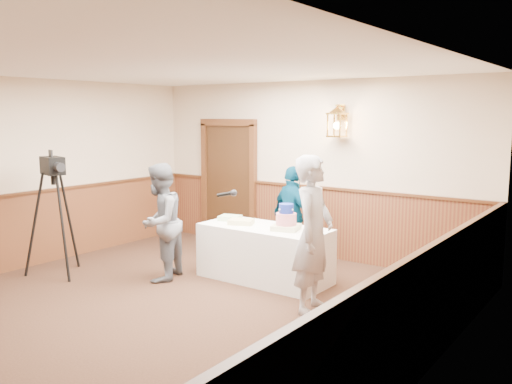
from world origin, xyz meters
TOP-DOWN VIEW (x-y plane):
  - ground at (0.00, 0.00)m, footprint 7.00×7.00m
  - room_shell at (-0.05, 0.45)m, footprint 6.02×7.02m
  - display_table at (0.27, 1.90)m, footprint 1.80×0.80m
  - tiered_cake at (0.62, 1.89)m, footprint 0.42×0.42m
  - sheet_cake_yellow at (-0.09, 1.84)m, footprint 0.40×0.36m
  - sheet_cake_green at (-0.40, 1.97)m, footprint 0.34×0.30m
  - interviewer at (-0.90, 1.07)m, footprint 1.57×0.94m
  - baker at (1.40, 1.25)m, footprint 0.54×0.73m
  - assistant_p at (0.19, 2.75)m, footprint 0.96×0.68m
  - tv_camera_rig at (-2.25, 0.36)m, footprint 0.66×0.62m

SIDE VIEW (x-z plane):
  - ground at x=0.00m, z-range 0.00..0.00m
  - display_table at x=0.27m, z-range 0.00..0.75m
  - assistant_p at x=0.19m, z-range 0.00..1.51m
  - tv_camera_rig at x=-2.25m, z-range -0.09..1.60m
  - sheet_cake_yellow at x=-0.09m, z-range 0.75..0.82m
  - sheet_cake_green at x=-0.40m, z-range 0.75..0.82m
  - interviewer at x=-0.90m, z-range 0.00..1.61m
  - tiered_cake at x=0.62m, z-range 0.71..1.06m
  - baker at x=1.40m, z-range 0.00..1.82m
  - room_shell at x=-0.05m, z-range 0.12..2.93m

